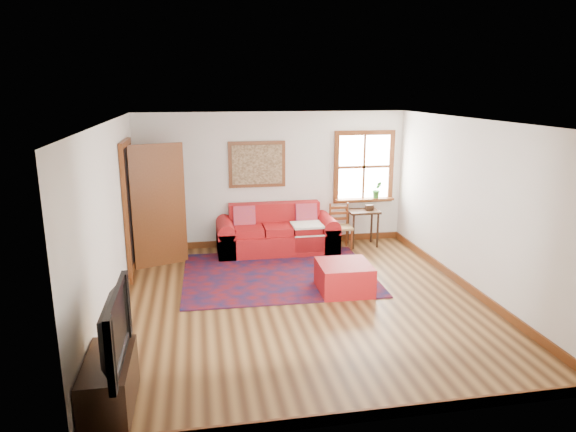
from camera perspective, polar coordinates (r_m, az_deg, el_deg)
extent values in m
plane|color=#432712|center=(7.34, 1.65, -9.38)|extent=(5.50, 5.50, 0.00)
cube|color=silver|center=(9.58, -1.67, 4.05)|extent=(5.00, 0.04, 2.50)
cube|color=silver|center=(4.41, 9.16, -8.40)|extent=(5.00, 0.04, 2.50)
cube|color=silver|center=(6.88, -19.11, -0.77)|extent=(0.04, 5.50, 2.50)
cube|color=silver|center=(7.83, 19.93, 0.91)|extent=(0.04, 5.50, 2.50)
cube|color=white|center=(6.74, 1.80, 10.50)|extent=(5.00, 5.50, 0.04)
cube|color=brown|center=(9.85, -1.61, -2.80)|extent=(5.00, 0.03, 0.12)
cube|color=brown|center=(7.26, -18.23, -9.87)|extent=(0.03, 5.50, 0.12)
cube|color=brown|center=(8.16, 19.14, -7.26)|extent=(0.03, 5.50, 0.12)
cube|color=white|center=(9.94, 8.40, 5.44)|extent=(1.00, 0.02, 1.20)
cube|color=brown|center=(9.86, 8.57, 9.13)|extent=(1.18, 0.06, 0.09)
cube|color=brown|center=(10.05, 8.30, 1.79)|extent=(1.18, 0.06, 0.09)
cube|color=brown|center=(9.77, 5.38, 5.37)|extent=(0.09, 0.06, 1.20)
cube|color=brown|center=(10.12, 11.37, 5.46)|extent=(0.09, 0.06, 1.20)
cube|color=brown|center=(9.93, 8.43, 5.42)|extent=(1.00, 0.04, 0.05)
cube|color=brown|center=(9.98, 8.43, 1.84)|extent=(1.15, 0.20, 0.04)
imported|color=#276B25|center=(10.00, 9.86, 2.90)|extent=(0.18, 0.15, 0.33)
cube|color=black|center=(8.47, -17.35, 0.50)|extent=(0.02, 0.90, 2.05)
cube|color=brown|center=(7.99, -17.54, -0.31)|extent=(0.06, 0.09, 2.05)
cube|color=brown|center=(8.95, -16.79, 1.25)|extent=(0.06, 0.09, 2.05)
cube|color=brown|center=(8.29, -17.68, 7.72)|extent=(0.06, 1.08, 0.09)
cube|color=brown|center=(8.71, -14.17, 1.09)|extent=(0.86, 0.35, 2.05)
cube|color=silver|center=(8.69, -14.21, 1.75)|extent=(0.56, 0.22, 1.33)
cube|color=brown|center=(9.47, -3.46, 5.75)|extent=(1.05, 0.04, 0.85)
cube|color=tan|center=(9.44, -3.44, 5.72)|extent=(0.92, 0.03, 0.72)
cube|color=#5F0D12|center=(8.29, -1.12, -6.46)|extent=(3.05, 2.46, 0.02)
cube|color=#AD1619|center=(9.37, -1.21, -2.86)|extent=(2.17, 0.90, 0.38)
cube|color=#AD1619|center=(9.57, -1.53, 0.13)|extent=(1.69, 0.25, 0.47)
cube|color=#AD1619|center=(9.27, -6.93, -2.86)|extent=(0.30, 0.90, 0.47)
cube|color=#AD1619|center=(9.54, 4.34, -2.29)|extent=(0.30, 0.90, 0.47)
cube|color=#D6451E|center=(9.34, -4.87, -0.08)|extent=(0.40, 0.19, 0.41)
cube|color=#D6451E|center=(9.51, 2.04, 0.22)|extent=(0.40, 0.19, 0.41)
cube|color=silver|center=(9.21, 2.15, -1.00)|extent=(0.55, 0.49, 0.04)
cube|color=#AD1619|center=(7.63, 6.25, -6.79)|extent=(0.77, 0.77, 0.43)
cube|color=black|center=(9.71, 8.37, 0.52)|extent=(0.57, 0.43, 0.04)
cylinder|color=black|center=(9.57, 7.28, -1.78)|extent=(0.04, 0.04, 0.65)
cylinder|color=black|center=(9.72, 9.93, -1.63)|extent=(0.04, 0.04, 0.65)
cylinder|color=black|center=(9.89, 6.68, -1.23)|extent=(0.04, 0.04, 0.65)
cylinder|color=black|center=(10.03, 9.26, -1.10)|extent=(0.04, 0.04, 0.65)
cube|color=tan|center=(9.49, 5.88, -1.26)|extent=(0.39, 0.38, 0.04)
cylinder|color=brown|center=(9.36, 5.12, -2.86)|extent=(0.04, 0.04, 0.40)
cylinder|color=brown|center=(9.45, 7.07, -2.75)|extent=(0.04, 0.04, 0.40)
cylinder|color=brown|center=(9.59, 4.66, -1.06)|extent=(0.04, 0.04, 0.84)
cylinder|color=brown|center=(9.68, 6.57, -0.97)|extent=(0.04, 0.04, 0.84)
cube|color=brown|center=(9.58, 5.66, 0.32)|extent=(0.33, 0.03, 0.25)
cube|color=black|center=(5.25, -19.22, -17.28)|extent=(0.42, 0.94, 0.52)
imported|color=black|center=(4.93, -19.63, -11.70)|extent=(0.15, 1.15, 0.66)
cylinder|color=silver|center=(5.43, -18.34, -11.92)|extent=(0.12, 0.12, 0.18)
cylinder|color=#FFA53F|center=(5.45, -18.32, -12.20)|extent=(0.07, 0.07, 0.12)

